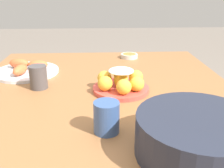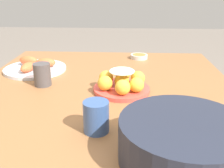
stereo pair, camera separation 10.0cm
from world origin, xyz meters
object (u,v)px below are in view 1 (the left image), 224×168
(serving_bowl, at_px, (198,135))
(dining_table, at_px, (103,115))
(cup_far, at_px, (107,117))
(cup_near, at_px, (38,77))
(cake_plate, at_px, (121,83))
(seafood_platter, at_px, (26,70))
(sauce_bowl, at_px, (129,56))

(serving_bowl, bearing_deg, dining_table, -148.11)
(dining_table, distance_m, cup_far, 0.28)
(serving_bowl, xyz_separation_m, cup_near, (-0.47, -0.48, -0.01))
(cake_plate, height_order, cup_near, cup_near)
(serving_bowl, xyz_separation_m, cup_far, (-0.12, -0.22, -0.01))
(cup_near, bearing_deg, cake_plate, 81.85)
(serving_bowl, distance_m, seafood_platter, 0.88)
(dining_table, height_order, cup_near, cup_near)
(serving_bowl, relative_size, cup_far, 3.32)
(sauce_bowl, distance_m, seafood_platter, 0.57)
(sauce_bowl, bearing_deg, cake_plate, -10.29)
(seafood_platter, bearing_deg, cup_near, 27.04)
(dining_table, bearing_deg, cup_near, -111.28)
(cake_plate, xyz_separation_m, seafood_platter, (-0.24, -0.43, -0.02))
(serving_bowl, distance_m, cup_far, 0.25)
(serving_bowl, height_order, sauce_bowl, serving_bowl)
(cup_near, distance_m, cup_far, 0.44)
(dining_table, bearing_deg, sauce_bowl, 163.30)
(serving_bowl, distance_m, sauce_bowl, 0.91)
(serving_bowl, xyz_separation_m, sauce_bowl, (-0.91, -0.07, -0.04))
(dining_table, relative_size, serving_bowl, 4.35)
(cake_plate, distance_m, cup_far, 0.31)
(cake_plate, bearing_deg, dining_table, -54.28)
(dining_table, bearing_deg, cake_plate, 125.72)
(sauce_bowl, distance_m, cup_near, 0.61)
(dining_table, bearing_deg, seafood_platter, -129.58)
(cake_plate, bearing_deg, cup_near, -98.15)
(sauce_bowl, relative_size, cup_near, 1.01)
(serving_bowl, height_order, cup_near, serving_bowl)
(seafood_platter, distance_m, cup_far, 0.65)
(seafood_platter, relative_size, cup_far, 3.22)
(dining_table, xyz_separation_m, sauce_bowl, (-0.54, 0.16, 0.09))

